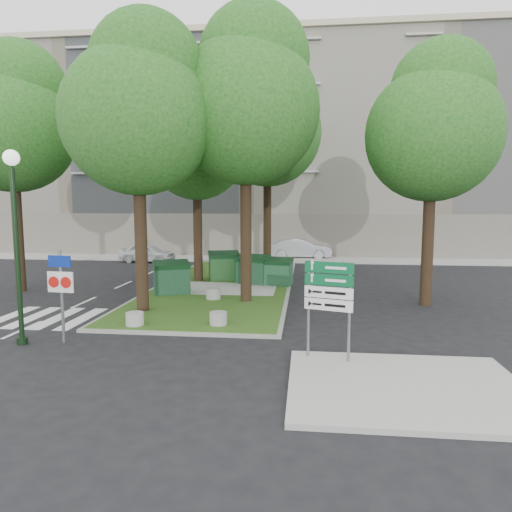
# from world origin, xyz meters

# --- Properties ---
(ground) EXTENTS (120.00, 120.00, 0.00)m
(ground) POSITION_xyz_m (0.00, 0.00, 0.00)
(ground) COLOR black
(ground) RESTS_ON ground
(median_island) EXTENTS (6.00, 16.00, 0.12)m
(median_island) POSITION_xyz_m (0.50, 8.00, 0.06)
(median_island) COLOR #284E16
(median_island) RESTS_ON ground
(median_kerb) EXTENTS (6.30, 16.30, 0.10)m
(median_kerb) POSITION_xyz_m (0.50, 8.00, 0.05)
(median_kerb) COLOR gray
(median_kerb) RESTS_ON ground
(sidewalk_corner) EXTENTS (5.00, 4.00, 0.12)m
(sidewalk_corner) POSITION_xyz_m (6.50, -3.50, 0.06)
(sidewalk_corner) COLOR #999993
(sidewalk_corner) RESTS_ON ground
(building_sidewalk) EXTENTS (42.00, 3.00, 0.12)m
(building_sidewalk) POSITION_xyz_m (0.00, 18.50, 0.06)
(building_sidewalk) COLOR #999993
(building_sidewalk) RESTS_ON ground
(zebra_crossing) EXTENTS (5.00, 3.00, 0.01)m
(zebra_crossing) POSITION_xyz_m (-3.75, 1.50, 0.01)
(zebra_crossing) COLOR silver
(zebra_crossing) RESTS_ON ground
(apartment_building) EXTENTS (41.00, 12.00, 16.00)m
(apartment_building) POSITION_xyz_m (0.00, 26.00, 8.00)
(apartment_building) COLOR #C5B893
(apartment_building) RESTS_ON ground
(tree_median_near_left) EXTENTS (5.20, 5.20, 10.53)m
(tree_median_near_left) POSITION_xyz_m (-1.41, 2.56, 7.32)
(tree_median_near_left) COLOR black
(tree_median_near_left) RESTS_ON ground
(tree_median_near_right) EXTENTS (5.60, 5.60, 11.46)m
(tree_median_near_right) POSITION_xyz_m (2.09, 4.56, 7.99)
(tree_median_near_right) COLOR black
(tree_median_near_right) RESTS_ON ground
(tree_median_mid) EXTENTS (4.80, 4.80, 9.99)m
(tree_median_mid) POSITION_xyz_m (-0.91, 9.06, 6.98)
(tree_median_mid) COLOR black
(tree_median_mid) RESTS_ON ground
(tree_median_far) EXTENTS (5.80, 5.80, 11.93)m
(tree_median_far) POSITION_xyz_m (2.29, 12.06, 8.32)
(tree_median_far) COLOR black
(tree_median_far) RESTS_ON ground
(tree_street_left) EXTENTS (5.40, 5.40, 11.00)m
(tree_street_left) POSITION_xyz_m (-8.41, 6.06, 7.65)
(tree_street_left) COLOR black
(tree_street_left) RESTS_ON ground
(tree_street_right) EXTENTS (5.00, 5.00, 10.06)m
(tree_street_right) POSITION_xyz_m (9.09, 5.06, 6.98)
(tree_street_right) COLOR black
(tree_street_right) RESTS_ON ground
(dumpster_a) EXTENTS (1.80, 1.57, 1.40)m
(dumpster_a) POSITION_xyz_m (-1.37, 5.67, 0.79)
(dumpster_a) COLOR #0E351D
(dumpster_a) RESTS_ON median_island
(dumpster_b) EXTENTS (1.79, 1.48, 1.43)m
(dumpster_b) POSITION_xyz_m (0.23, 9.45, 0.81)
(dumpster_b) COLOR #123F13
(dumpster_b) RESTS_ON median_island
(dumpster_c) EXTENTS (1.72, 1.43, 1.38)m
(dumpster_c) POSITION_xyz_m (1.83, 8.47, 0.78)
(dumpster_c) COLOR #0F341D
(dumpster_c) RESTS_ON median_island
(dumpster_d) EXTENTS (1.55, 1.22, 1.29)m
(dumpster_d) POSITION_xyz_m (3.00, 8.19, 0.74)
(dumpster_d) COLOR #154426
(dumpster_d) RESTS_ON median_island
(bollard_left) EXTENTS (0.57, 0.57, 0.40)m
(bollard_left) POSITION_xyz_m (-1.03, 0.50, 0.32)
(bollard_left) COLOR #A0A19C
(bollard_left) RESTS_ON median_island
(bollard_right) EXTENTS (0.56, 0.56, 0.40)m
(bollard_right) POSITION_xyz_m (1.59, 0.86, 0.32)
(bollard_right) COLOR gray
(bollard_right) RESTS_ON median_island
(bollard_mid) EXTENTS (0.59, 0.59, 0.42)m
(bollard_mid) POSITION_xyz_m (0.64, 4.71, 0.33)
(bollard_mid) COLOR gray
(bollard_mid) RESTS_ON median_island
(litter_bin) EXTENTS (0.35, 0.35, 0.62)m
(litter_bin) POSITION_xyz_m (2.04, 13.11, 0.43)
(litter_bin) COLOR yellow
(litter_bin) RESTS_ON median_island
(street_lamp) EXTENTS (0.43, 0.43, 5.40)m
(street_lamp) POSITION_xyz_m (-3.60, -1.39, 3.39)
(street_lamp) COLOR black
(street_lamp) RESTS_ON ground
(traffic_sign_pole) EXTENTS (0.80, 0.13, 2.67)m
(traffic_sign_pole) POSITION_xyz_m (-2.50, -1.14, 1.71)
(traffic_sign_pole) COLOR slate
(traffic_sign_pole) RESTS_ON ground
(directional_sign) EXTENTS (1.17, 0.40, 2.43)m
(directional_sign) POSITION_xyz_m (4.91, -2.00, 1.73)
(directional_sign) COLOR slate
(directional_sign) RESTS_ON sidewalk_corner
(car_white) EXTENTS (3.84, 1.77, 1.27)m
(car_white) POSITION_xyz_m (-6.31, 16.51, 0.64)
(car_white) COLOR silver
(car_white) RESTS_ON ground
(car_silver) EXTENTS (4.54, 1.83, 1.47)m
(car_silver) POSITION_xyz_m (3.91, 19.50, 0.73)
(car_silver) COLOR gray
(car_silver) RESTS_ON ground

